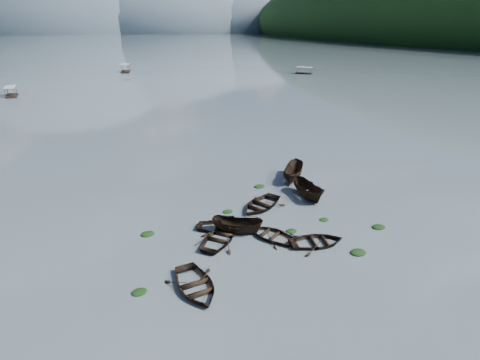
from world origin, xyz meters
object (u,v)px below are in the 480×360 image
object	(u,v)px
rowboat_0	(196,289)
rowboat_3	(271,237)
pontoon_left	(12,96)
pontoon_centre	(126,72)

from	to	relation	value
rowboat_0	rowboat_3	xyz separation A→B (m)	(7.27, 4.01, 0.00)
rowboat_3	rowboat_0	bearing A→B (deg)	-2.67
rowboat_3	pontoon_left	distance (m)	84.45
rowboat_0	pontoon_left	distance (m)	86.00
rowboat_0	pontoon_centre	world-z (taller)	pontoon_centre
rowboat_3	pontoon_left	bearing A→B (deg)	-100.69
rowboat_0	pontoon_left	bearing A→B (deg)	99.77
rowboat_3	pontoon_centre	size ratio (longest dim) A/B	0.59
rowboat_3	pontoon_left	size ratio (longest dim) A/B	0.71
rowboat_3	pontoon_centre	bearing A→B (deg)	-121.26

